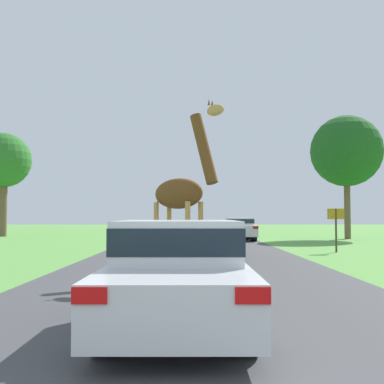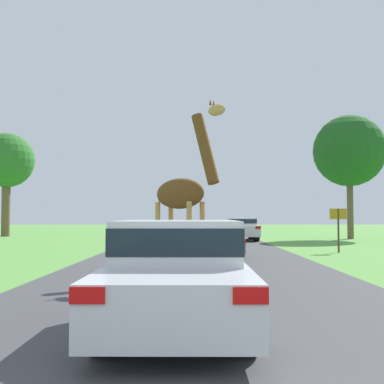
# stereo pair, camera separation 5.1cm
# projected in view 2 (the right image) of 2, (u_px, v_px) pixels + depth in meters

# --- Properties ---
(road) EXTENTS (7.80, 120.00, 0.00)m
(road) POSITION_uv_depth(u_px,v_px,m) (196.00, 239.00, 31.40)
(road) COLOR #424244
(road) RESTS_ON ground
(giraffe_near_road) EXTENTS (2.14, 2.09, 4.60)m
(giraffe_near_road) POSITION_uv_depth(u_px,v_px,m) (184.00, 191.00, 13.34)
(giraffe_near_road) COLOR tan
(giraffe_near_road) RESTS_ON ground
(car_lead_maroon) EXTENTS (1.82, 4.78, 1.46)m
(car_lead_maroon) POSITION_uv_depth(u_px,v_px,m) (178.00, 270.00, 6.75)
(car_lead_maroon) COLOR silver
(car_lead_maroon) RESTS_ON ground
(car_queue_right) EXTENTS (1.93, 4.29, 1.25)m
(car_queue_right) POSITION_uv_depth(u_px,v_px,m) (214.00, 238.00, 18.00)
(car_queue_right) COLOR gray
(car_queue_right) RESTS_ON ground
(car_queue_left) EXTENTS (1.78, 4.19, 1.39)m
(car_queue_left) POSITION_uv_depth(u_px,v_px,m) (242.00, 228.00, 29.74)
(car_queue_left) COLOR silver
(car_queue_left) RESTS_ON ground
(tree_left_edge) EXTENTS (4.70, 4.70, 8.15)m
(tree_left_edge) POSITION_uv_depth(u_px,v_px,m) (349.00, 151.00, 31.69)
(tree_left_edge) COLOR brown
(tree_left_edge) RESTS_ON ground
(tree_centre_back) EXTENTS (4.00, 4.00, 7.61)m
(tree_centre_back) POSITION_uv_depth(u_px,v_px,m) (7.00, 161.00, 35.44)
(tree_centre_back) COLOR brown
(tree_centre_back) RESTS_ON ground
(sign_post) EXTENTS (0.70, 0.08, 1.82)m
(sign_post) POSITION_uv_depth(u_px,v_px,m) (338.00, 222.00, 19.98)
(sign_post) COLOR #4C3823
(sign_post) RESTS_ON ground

